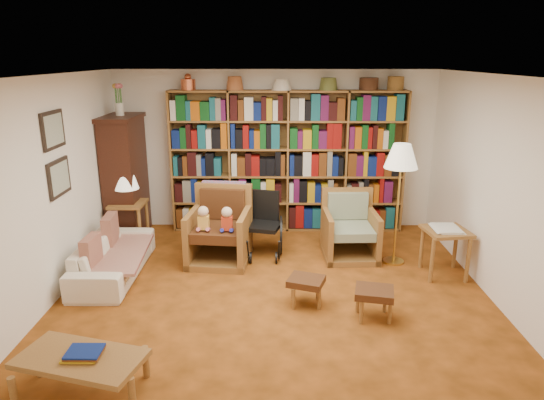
{
  "coord_description": "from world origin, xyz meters",
  "views": [
    {
      "loc": [
        0.01,
        -5.09,
        2.69
      ],
      "look_at": [
        -0.03,
        0.6,
        1.0
      ],
      "focal_mm": 32.0,
      "sensor_mm": 36.0,
      "label": 1
    }
  ],
  "objects_px": {
    "footstool_b": "(374,294)",
    "wheelchair": "(264,226)",
    "side_table_lamp": "(129,212)",
    "sofa": "(113,257)",
    "armchair_sage": "(349,231)",
    "footstool_a": "(306,283)",
    "floor_lamp": "(401,161)",
    "coffee_table": "(81,361)",
    "armchair_leather": "(220,230)",
    "side_table_papers": "(446,237)"
  },
  "relations": [
    {
      "from": "floor_lamp",
      "to": "footstool_b",
      "type": "height_order",
      "value": "floor_lamp"
    },
    {
      "from": "armchair_leather",
      "to": "sofa",
      "type": "bearing_deg",
      "value": -156.98
    },
    {
      "from": "side_table_lamp",
      "to": "wheelchair",
      "type": "distance_m",
      "value": 2.03
    },
    {
      "from": "armchair_sage",
      "to": "footstool_a",
      "type": "xyz_separation_m",
      "value": [
        -0.69,
        -1.45,
        -0.08
      ]
    },
    {
      "from": "sofa",
      "to": "side_table_lamp",
      "type": "distance_m",
      "value": 1.12
    },
    {
      "from": "sofa",
      "to": "armchair_leather",
      "type": "xyz_separation_m",
      "value": [
        1.3,
        0.55,
        0.17
      ]
    },
    {
      "from": "armchair_leather",
      "to": "coffee_table",
      "type": "height_order",
      "value": "armchair_leather"
    },
    {
      "from": "footstool_a",
      "to": "floor_lamp",
      "type": "bearing_deg",
      "value": 42.85
    },
    {
      "from": "armchair_sage",
      "to": "side_table_papers",
      "type": "xyz_separation_m",
      "value": [
        1.11,
        -0.67,
        0.16
      ]
    },
    {
      "from": "footstool_b",
      "to": "side_table_lamp",
      "type": "bearing_deg",
      "value": 146.36
    },
    {
      "from": "armchair_leather",
      "to": "floor_lamp",
      "type": "xyz_separation_m",
      "value": [
        2.37,
        -0.14,
        0.99
      ]
    },
    {
      "from": "armchair_leather",
      "to": "floor_lamp",
      "type": "distance_m",
      "value": 2.57
    },
    {
      "from": "side_table_lamp",
      "to": "floor_lamp",
      "type": "relative_size",
      "value": 0.39
    },
    {
      "from": "footstool_a",
      "to": "footstool_b",
      "type": "height_order",
      "value": "footstool_b"
    },
    {
      "from": "floor_lamp",
      "to": "footstool_a",
      "type": "distance_m",
      "value": 2.06
    },
    {
      "from": "footstool_b",
      "to": "sofa",
      "type": "bearing_deg",
      "value": 161.34
    },
    {
      "from": "side_table_lamp",
      "to": "armchair_leather",
      "type": "height_order",
      "value": "armchair_leather"
    },
    {
      "from": "sofa",
      "to": "armchair_leather",
      "type": "bearing_deg",
      "value": -67.0
    },
    {
      "from": "footstool_a",
      "to": "sofa",
      "type": "bearing_deg",
      "value": 162.46
    },
    {
      "from": "side_table_lamp",
      "to": "coffee_table",
      "type": "xyz_separation_m",
      "value": [
        0.57,
        -3.35,
        -0.19
      ]
    },
    {
      "from": "sofa",
      "to": "armchair_sage",
      "type": "xyz_separation_m",
      "value": [
        3.09,
        0.7,
        0.1
      ]
    },
    {
      "from": "sofa",
      "to": "footstool_b",
      "type": "bearing_deg",
      "value": -108.67
    },
    {
      "from": "side_table_lamp",
      "to": "footstool_b",
      "type": "distance_m",
      "value": 3.86
    },
    {
      "from": "sofa",
      "to": "footstool_a",
      "type": "xyz_separation_m",
      "value": [
        2.4,
        -0.76,
        0.02
      ]
    },
    {
      "from": "side_table_lamp",
      "to": "floor_lamp",
      "type": "height_order",
      "value": "floor_lamp"
    },
    {
      "from": "armchair_sage",
      "to": "floor_lamp",
      "type": "height_order",
      "value": "floor_lamp"
    },
    {
      "from": "side_table_papers",
      "to": "wheelchair",
      "type": "bearing_deg",
      "value": 163.11
    },
    {
      "from": "footstool_a",
      "to": "footstool_b",
      "type": "distance_m",
      "value": 0.76
    },
    {
      "from": "armchair_sage",
      "to": "floor_lamp",
      "type": "distance_m",
      "value": 1.24
    },
    {
      "from": "sofa",
      "to": "wheelchair",
      "type": "bearing_deg",
      "value": -69.17
    },
    {
      "from": "sofa",
      "to": "footstool_a",
      "type": "height_order",
      "value": "sofa"
    },
    {
      "from": "side_table_lamp",
      "to": "floor_lamp",
      "type": "bearing_deg",
      "value": -10.14
    },
    {
      "from": "footstool_a",
      "to": "coffee_table",
      "type": "xyz_separation_m",
      "value": [
        -1.93,
        -1.51,
        0.04
      ]
    },
    {
      "from": "floor_lamp",
      "to": "side_table_papers",
      "type": "xyz_separation_m",
      "value": [
        0.53,
        -0.39,
        -0.89
      ]
    },
    {
      "from": "armchair_leather",
      "to": "footstool_a",
      "type": "bearing_deg",
      "value": -49.97
    },
    {
      "from": "wheelchair",
      "to": "floor_lamp",
      "type": "distance_m",
      "value": 2.05
    },
    {
      "from": "footstool_a",
      "to": "wheelchair",
      "type": "bearing_deg",
      "value": 108.78
    },
    {
      "from": "sofa",
      "to": "floor_lamp",
      "type": "relative_size",
      "value": 1.03
    },
    {
      "from": "sofa",
      "to": "wheelchair",
      "type": "relative_size",
      "value": 1.88
    },
    {
      "from": "footstool_a",
      "to": "coffee_table",
      "type": "bearing_deg",
      "value": -142.04
    },
    {
      "from": "footstool_b",
      "to": "armchair_leather",
      "type": "bearing_deg",
      "value": 138.41
    },
    {
      "from": "floor_lamp",
      "to": "footstool_b",
      "type": "bearing_deg",
      "value": -110.98
    },
    {
      "from": "wheelchair",
      "to": "floor_lamp",
      "type": "xyz_separation_m",
      "value": [
        1.77,
        -0.31,
        1.0
      ]
    },
    {
      "from": "wheelchair",
      "to": "coffee_table",
      "type": "height_order",
      "value": "wheelchair"
    },
    {
      "from": "armchair_leather",
      "to": "armchair_sage",
      "type": "relative_size",
      "value": 1.13
    },
    {
      "from": "footstool_b",
      "to": "wheelchair",
      "type": "bearing_deg",
      "value": 124.25
    },
    {
      "from": "floor_lamp",
      "to": "side_table_papers",
      "type": "distance_m",
      "value": 1.11
    },
    {
      "from": "armchair_leather",
      "to": "footstool_b",
      "type": "relative_size",
      "value": 2.22
    },
    {
      "from": "side_table_papers",
      "to": "footstool_a",
      "type": "relative_size",
      "value": 1.39
    },
    {
      "from": "floor_lamp",
      "to": "coffee_table",
      "type": "bearing_deg",
      "value": -140.02
    }
  ]
}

